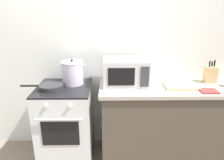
# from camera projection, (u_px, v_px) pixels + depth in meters

# --- Properties ---
(back_wall) EXTENTS (4.40, 0.10, 2.50)m
(back_wall) POSITION_uv_depth(u_px,v_px,m) (121.00, 51.00, 2.61)
(back_wall) COLOR silver
(back_wall) RESTS_ON ground_plane
(lower_cabinet_right) EXTENTS (1.64, 0.56, 0.88)m
(lower_cabinet_right) POSITION_uv_depth(u_px,v_px,m) (171.00, 123.00, 2.55)
(lower_cabinet_right) COLOR #4C4238
(lower_cabinet_right) RESTS_ON ground_plane
(countertop_right) EXTENTS (1.70, 0.60, 0.04)m
(countertop_right) POSITION_uv_depth(u_px,v_px,m) (175.00, 88.00, 2.40)
(countertop_right) COLOR #ADA393
(countertop_right) RESTS_ON lower_cabinet_right
(stove) EXTENTS (0.60, 0.64, 0.92)m
(stove) POSITION_uv_depth(u_px,v_px,m) (66.00, 123.00, 2.51)
(stove) COLOR silver
(stove) RESTS_ON ground_plane
(stock_pot) EXTENTS (0.33, 0.25, 0.29)m
(stock_pot) POSITION_uv_depth(u_px,v_px,m) (73.00, 73.00, 2.43)
(stock_pot) COLOR silver
(stock_pot) RESTS_ON stove
(frying_pan) EXTENTS (0.46, 0.26, 0.05)m
(frying_pan) POSITION_uv_depth(u_px,v_px,m) (51.00, 87.00, 2.30)
(frying_pan) COLOR #28282B
(frying_pan) RESTS_ON stove
(microwave) EXTENTS (0.50, 0.37, 0.30)m
(microwave) POSITION_uv_depth(u_px,v_px,m) (126.00, 72.00, 2.39)
(microwave) COLOR silver
(microwave) RESTS_ON countertop_right
(cutting_board) EXTENTS (0.36, 0.26, 0.02)m
(cutting_board) POSITION_uv_depth(u_px,v_px,m) (180.00, 86.00, 2.37)
(cutting_board) COLOR tan
(cutting_board) RESTS_ON countertop_right
(knife_block) EXTENTS (0.13, 0.10, 0.27)m
(knife_block) POSITION_uv_depth(u_px,v_px,m) (210.00, 74.00, 2.48)
(knife_block) COLOR tan
(knife_block) RESTS_ON countertop_right
(oven_mitt) EXTENTS (0.18, 0.14, 0.02)m
(oven_mitt) POSITION_uv_depth(u_px,v_px,m) (209.00, 91.00, 2.23)
(oven_mitt) COLOR #993333
(oven_mitt) RESTS_ON countertop_right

